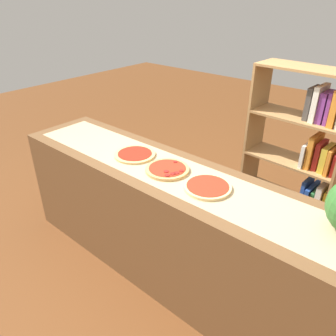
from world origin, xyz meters
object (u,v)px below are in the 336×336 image
(pizza_plain_0, at_px, (135,154))
(pizza_pepperoni_1, at_px, (167,169))
(pizza_plain_2, at_px, (208,187))
(bookshelf, at_px, (304,167))

(pizza_plain_0, xyz_separation_m, pizza_pepperoni_1, (0.33, -0.02, 0.00))
(pizza_pepperoni_1, bearing_deg, pizza_plain_0, 176.30)
(pizza_plain_2, relative_size, bookshelf, 0.20)
(pizza_plain_0, distance_m, bookshelf, 1.35)
(pizza_plain_0, height_order, pizza_plain_2, pizza_plain_2)
(pizza_plain_0, distance_m, pizza_plain_2, 0.66)
(pizza_pepperoni_1, relative_size, bookshelf, 0.20)
(bookshelf, bearing_deg, pizza_plain_0, -133.29)
(pizza_plain_2, bearing_deg, bookshelf, 75.69)
(pizza_plain_0, height_order, bookshelf, bookshelf)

